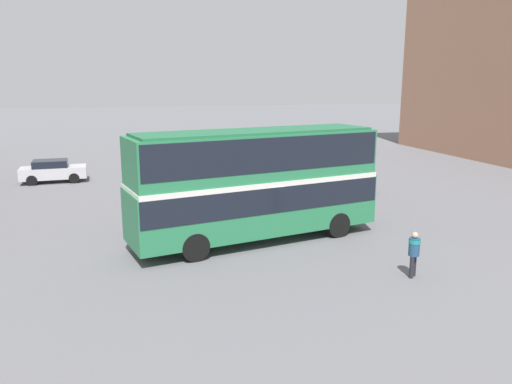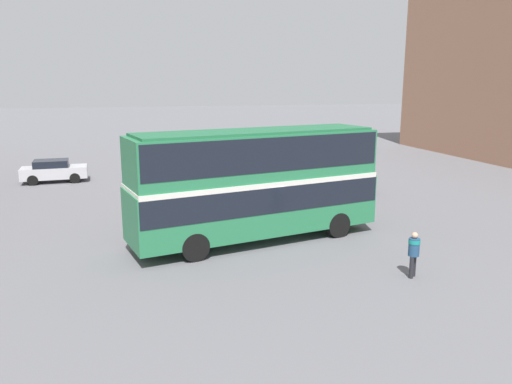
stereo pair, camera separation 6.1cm
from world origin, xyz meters
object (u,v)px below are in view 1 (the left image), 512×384
Objects in this scene: parked_car_kerb_near at (53,171)px; pedestrian_foreground at (414,250)px; parked_car_side_street at (334,182)px; double_decker_bus at (256,178)px; parked_car_kerb_far at (223,158)px.

pedestrian_foreground is at bearing -59.41° from parked_car_kerb_near.
pedestrian_foreground reaches higher than parked_car_side_street.
double_decker_bus is 2.19× the size of parked_car_kerb_far.
double_decker_bus is 17.89m from parked_car_kerb_far.
pedestrian_foreground is 22.92m from parked_car_kerb_far.
double_decker_bus is 6.76× the size of pedestrian_foreground.
pedestrian_foreground is 0.38× the size of parked_car_kerb_near.
double_decker_bus is 2.55× the size of parked_car_kerb_near.
double_decker_bus is at bearing 76.82° from parked_car_kerb_far.
parked_car_side_street is (6.60, 7.15, -1.87)m from double_decker_bus.
double_decker_bus reaches higher than pedestrian_foreground.
parked_car_kerb_far is (-1.77, 22.85, -0.15)m from pedestrian_foreground.
pedestrian_foreground is at bearing -64.26° from double_decker_bus.
pedestrian_foreground is (4.01, -5.18, -1.65)m from double_decker_bus.
double_decker_bus is 2.49× the size of parked_car_side_street.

